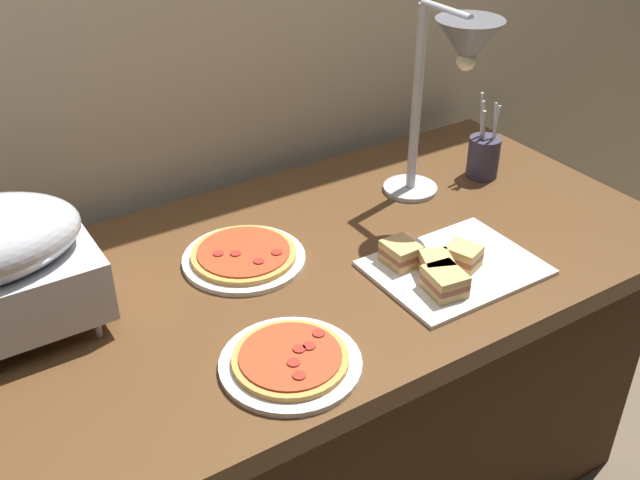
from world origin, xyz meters
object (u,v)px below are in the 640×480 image
at_px(pizza_plate_front, 244,256).
at_px(utensil_holder, 484,156).
at_px(sandwich_platter, 445,267).
at_px(heat_lamp, 457,62).
at_px(pizza_plate_center, 291,361).

relative_size(pizza_plate_front, utensil_holder, 1.18).
bearing_deg(pizza_plate_front, sandwich_platter, -39.09).
xyz_separation_m(heat_lamp, pizza_plate_front, (-0.52, 0.06, -0.37)).
xyz_separation_m(pizza_plate_front, utensil_holder, (0.73, 0.03, 0.05)).
distance_m(heat_lamp, sandwich_platter, 0.45).
xyz_separation_m(heat_lamp, utensil_holder, (0.21, 0.09, -0.32)).
relative_size(sandwich_platter, utensil_holder, 1.54).
height_order(pizza_plate_center, utensil_holder, utensil_holder).
distance_m(pizza_plate_center, sandwich_platter, 0.44).
height_order(pizza_plate_front, sandwich_platter, sandwich_platter).
xyz_separation_m(heat_lamp, sandwich_platter, (-0.18, -0.22, -0.36)).
bearing_deg(sandwich_platter, utensil_holder, 38.03).
xyz_separation_m(pizza_plate_center, utensil_holder, (0.82, 0.38, 0.05)).
bearing_deg(pizza_plate_center, pizza_plate_front, 75.98).
bearing_deg(heat_lamp, utensil_holder, 22.74).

